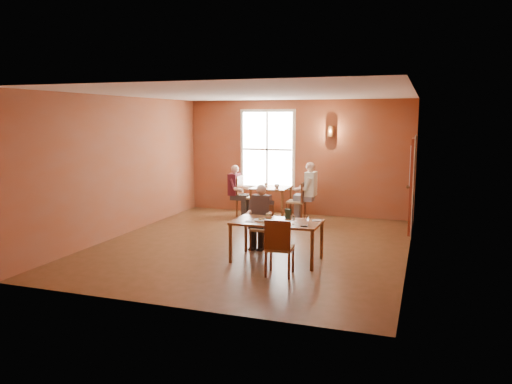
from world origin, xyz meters
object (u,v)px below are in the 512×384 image
(chair_diner_white, at_px, (296,201))
(diner_maroon, at_px, (246,192))
(chair_diner_main, at_px, (262,228))
(diner_white, at_px, (297,192))
(main_table, at_px, (277,241))
(chair_diner_maroon, at_px, (247,196))
(diner_main, at_px, (261,220))
(chair_empty, at_px, (280,247))
(second_table, at_px, (271,202))

(chair_diner_white, relative_size, diner_maroon, 0.74)
(chair_diner_main, relative_size, diner_white, 0.61)
(main_table, distance_m, chair_diner_maroon, 4.15)
(diner_main, distance_m, chair_diner_white, 3.07)
(diner_main, bearing_deg, diner_maroon, -65.01)
(diner_main, bearing_deg, main_table, 128.88)
(main_table, distance_m, chair_empty, 0.82)
(main_table, distance_m, diner_white, 3.74)
(chair_diner_main, bearing_deg, chair_diner_white, -88.16)
(diner_main, relative_size, diner_maroon, 0.93)
(diner_main, distance_m, second_table, 3.16)
(diner_white, relative_size, diner_maroon, 1.09)
(diner_maroon, bearing_deg, chair_empty, 26.40)
(chair_diner_main, relative_size, chair_diner_white, 0.91)
(main_table, relative_size, diner_main, 1.29)
(chair_empty, distance_m, chair_diner_maroon, 4.95)
(chair_diner_white, height_order, diner_white, diner_white)
(chair_empty, bearing_deg, diner_white, 95.89)
(diner_main, bearing_deg, second_table, -76.28)
(chair_diner_main, bearing_deg, diner_maroon, -64.79)
(chair_diner_main, distance_m, chair_empty, 1.61)
(chair_empty, bearing_deg, second_table, 104.06)
(chair_empty, xyz_separation_m, chair_diner_white, (-0.88, 4.45, 0.00))
(chair_diner_main, xyz_separation_m, chair_diner_maroon, (-1.40, 3.03, 0.10))
(chair_diner_main, bearing_deg, chair_empty, 118.89)
(chair_empty, xyz_separation_m, second_table, (-1.53, 4.45, -0.08))
(chair_diner_white, xyz_separation_m, chair_diner_maroon, (-1.30, 0.00, 0.05))
(diner_main, xyz_separation_m, chair_diner_maroon, (-1.40, 3.06, -0.07))
(chair_diner_main, xyz_separation_m, second_table, (-0.75, 3.03, -0.03))
(main_table, bearing_deg, chair_diner_white, 99.21)
(chair_empty, distance_m, chair_diner_white, 4.53)
(diner_white, xyz_separation_m, chair_diner_maroon, (-1.33, 0.00, -0.17))
(main_table, xyz_separation_m, diner_white, (-0.57, 3.68, 0.34))
(chair_diner_white, distance_m, diner_white, 0.23)
(diner_white, height_order, chair_diner_maroon, diner_white)
(diner_white, bearing_deg, diner_main, -178.74)
(diner_main, relative_size, chair_diner_maroon, 1.14)
(second_table, bearing_deg, main_table, -71.29)
(second_table, bearing_deg, chair_diner_maroon, 180.00)
(chair_empty, distance_m, second_table, 4.70)
(chair_diner_main, height_order, chair_diner_maroon, chair_diner_maroon)
(diner_main, distance_m, chair_diner_maroon, 3.37)
(chair_diner_main, xyz_separation_m, chair_empty, (0.78, -1.41, 0.04))
(chair_diner_white, bearing_deg, chair_diner_maroon, 90.00)
(chair_diner_white, xyz_separation_m, diner_maroon, (-1.33, 0.00, 0.17))
(diner_main, bearing_deg, chair_empty, 119.41)
(diner_white, bearing_deg, chair_empty, -169.21)
(diner_white, xyz_separation_m, diner_maroon, (-1.36, 0.00, -0.06))
(chair_empty, relative_size, diner_white, 0.67)
(main_table, bearing_deg, diner_maroon, 117.63)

